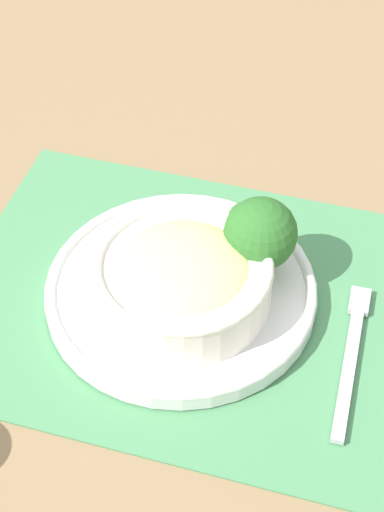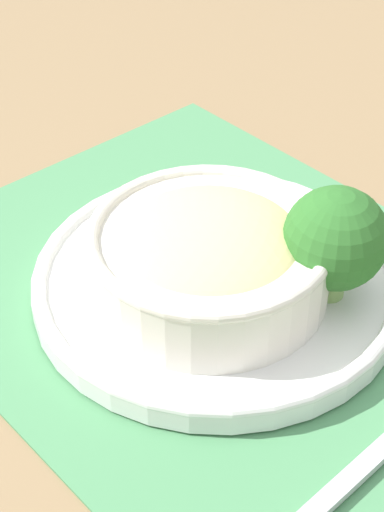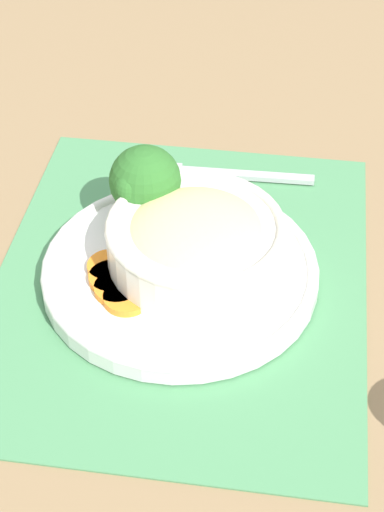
# 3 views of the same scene
# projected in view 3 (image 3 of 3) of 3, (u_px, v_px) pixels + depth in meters

# --- Properties ---
(ground_plane) EXTENTS (4.00, 4.00, 0.00)m
(ground_plane) POSITION_uv_depth(u_px,v_px,m) (180.00, 282.00, 0.84)
(ground_plane) COLOR #8C704C
(placemat) EXTENTS (0.49, 0.41, 0.00)m
(placemat) POSITION_uv_depth(u_px,v_px,m) (180.00, 280.00, 0.84)
(placemat) COLOR #4C8C59
(placemat) RESTS_ON ground_plane
(plate) EXTENTS (0.27, 0.27, 0.02)m
(plate) POSITION_uv_depth(u_px,v_px,m) (180.00, 270.00, 0.83)
(plate) COLOR white
(plate) RESTS_ON placemat
(bowl) EXTENTS (0.17, 0.17, 0.06)m
(bowl) POSITION_uv_depth(u_px,v_px,m) (196.00, 240.00, 0.81)
(bowl) COLOR silver
(bowl) RESTS_ON plate
(broccoli_floret) EXTENTS (0.07, 0.07, 0.09)m
(broccoli_floret) POSITION_uv_depth(u_px,v_px,m) (145.00, 181.00, 0.85)
(broccoli_floret) COLOR #84AD5B
(broccoli_floret) RESTS_ON plate
(carrot_slice_near) EXTENTS (0.04, 0.04, 0.01)m
(carrot_slice_near) POSITION_uv_depth(u_px,v_px,m) (110.00, 267.00, 0.83)
(carrot_slice_near) COLOR orange
(carrot_slice_near) RESTS_ON plate
(carrot_slice_middle) EXTENTS (0.04, 0.04, 0.01)m
(carrot_slice_middle) POSITION_uv_depth(u_px,v_px,m) (112.00, 278.00, 0.81)
(carrot_slice_middle) COLOR orange
(carrot_slice_middle) RESTS_ON plate
(carrot_slice_far) EXTENTS (0.04, 0.04, 0.01)m
(carrot_slice_far) POSITION_uv_depth(u_px,v_px,m) (117.00, 288.00, 0.80)
(carrot_slice_far) COLOR orange
(carrot_slice_far) RESTS_ON plate
(carrot_slice_extra) EXTENTS (0.04, 0.04, 0.01)m
(carrot_slice_extra) POSITION_uv_depth(u_px,v_px,m) (127.00, 298.00, 0.79)
(carrot_slice_extra) COLOR orange
(carrot_slice_extra) RESTS_ON plate
(fork) EXTENTS (0.04, 0.18, 0.01)m
(fork) POSITION_uv_depth(u_px,v_px,m) (216.00, 173.00, 0.97)
(fork) COLOR #B7B7BC
(fork) RESTS_ON placemat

